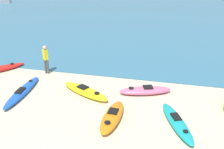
# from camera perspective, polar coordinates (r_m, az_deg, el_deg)

# --- Properties ---
(kayak_on_sand_1) EXTENTS (2.77, 1.57, 0.40)m
(kayak_on_sand_1) POSITION_cam_1_polar(r_m,az_deg,el_deg) (13.56, 7.24, -3.47)
(kayak_on_sand_1) COLOR #E5668C
(kayak_on_sand_1) RESTS_ON ground_plane
(kayak_on_sand_3) EXTENTS (3.02, 2.04, 0.39)m
(kayak_on_sand_3) POSITION_cam_1_polar(r_m,az_deg,el_deg) (13.48, -5.87, -3.61)
(kayak_on_sand_3) COLOR yellow
(kayak_on_sand_3) RESTS_ON ground_plane
(kayak_on_sand_5) EXTENTS (1.71, 3.06, 0.36)m
(kayak_on_sand_5) POSITION_cam_1_polar(r_m,az_deg,el_deg) (11.40, 13.94, -10.04)
(kayak_on_sand_5) COLOR teal
(kayak_on_sand_5) RESTS_ON ground_plane
(kayak_on_sand_6) EXTENTS (0.80, 3.63, 0.34)m
(kayak_on_sand_6) POSITION_cam_1_polar(r_m,az_deg,el_deg) (14.19, -18.94, -3.53)
(kayak_on_sand_6) COLOR blue
(kayak_on_sand_6) RESTS_ON ground_plane
(kayak_on_sand_8) EXTENTS (0.85, 2.65, 0.40)m
(kayak_on_sand_8) POSITION_cam_1_polar(r_m,az_deg,el_deg) (11.38, 0.06, -9.14)
(kayak_on_sand_8) COLOR orange
(kayak_on_sand_8) RESTS_ON ground_plane
(person_near_waterline) EXTENTS (0.35, 0.30, 1.75)m
(person_near_waterline) POSITION_cam_1_polar(r_m,az_deg,el_deg) (15.96, -14.24, 3.55)
(person_near_waterline) COLOR #4C4C4C
(person_near_waterline) RESTS_ON ground_plane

